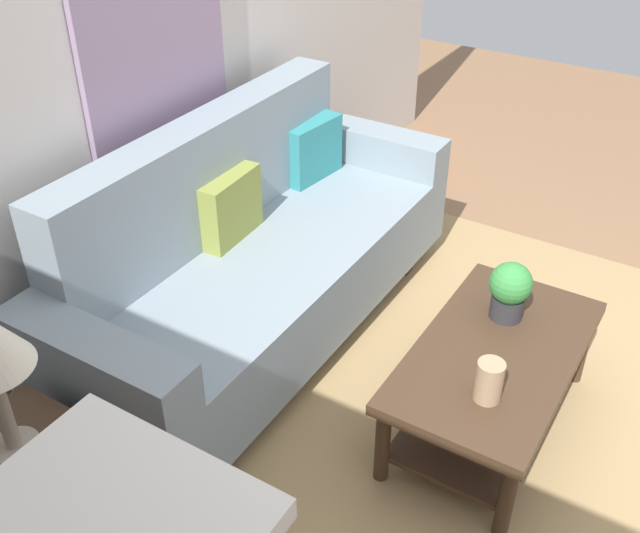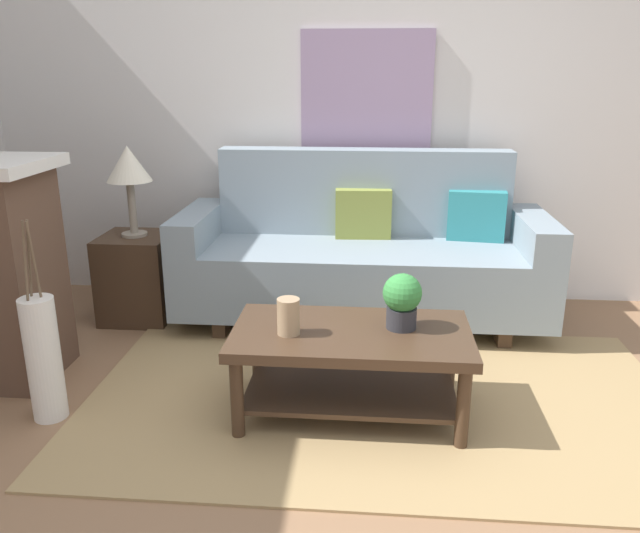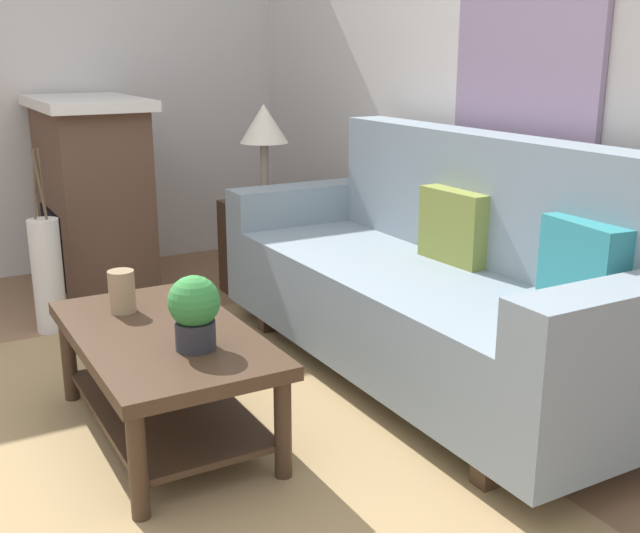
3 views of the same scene
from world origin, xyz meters
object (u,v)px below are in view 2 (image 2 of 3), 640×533
couch (362,256)px  throw_pillow_olive (363,214)px  table_lamp (129,168)px  throw_pillow_teal (476,216)px  framed_painting (366,95)px  floor_vase (44,359)px  side_table (139,277)px  coffee_table (351,353)px  tabletop_vase (288,316)px  potted_plant_tabletop (402,299)px

couch → throw_pillow_olive: bearing=90.0°
table_lamp → couch: bearing=4.3°
throw_pillow_teal → framed_painting: bearing=154.8°
floor_vase → side_table: bearing=90.8°
framed_painting → throw_pillow_olive: bearing=-90.0°
throw_pillow_olive → side_table: 1.52m
throw_pillow_teal → side_table: bearing=-173.9°
coffee_table → framed_painting: 2.01m
throw_pillow_teal → couch: bearing=-170.2°
throw_pillow_olive → coffee_table: 1.39m
floor_vase → coffee_table: bearing=6.1°
tabletop_vase → throw_pillow_teal: bearing=53.8°
side_table → floor_vase: size_ratio=0.94×
couch → framed_painting: (-0.00, 0.47, 0.98)m
throw_pillow_olive → side_table: (-1.45, -0.23, -0.40)m
couch → coffee_table: bearing=-91.0°
couch → potted_plant_tabletop: size_ratio=8.80×
throw_pillow_teal → table_lamp: 2.21m
potted_plant_tabletop → framed_painting: (-0.21, 1.63, 0.84)m
floor_vase → framed_painting: (1.44, 1.83, 1.12)m
table_lamp → potted_plant_tabletop: bearing=-32.5°
table_lamp → throw_pillow_olive: bearing=9.1°
throw_pillow_teal → floor_vase: 2.65m
tabletop_vase → potted_plant_tabletop: 0.53m
framed_painting → tabletop_vase: bearing=-99.9°
tabletop_vase → framed_painting: framed_painting is taller
throw_pillow_olive → framed_painting: bearing=90.0°
tabletop_vase → potted_plant_tabletop: size_ratio=0.64×
tabletop_vase → side_table: (-1.15, 1.17, -0.23)m
throw_pillow_olive → framed_painting: size_ratio=0.41×
potted_plant_tabletop → framed_painting: bearing=97.2°
throw_pillow_teal → framed_painting: framed_painting is taller
potted_plant_tabletop → coffee_table: bearing=-167.9°
couch → table_lamp: bearing=-175.7°
coffee_table → side_table: (-1.43, 1.11, -0.03)m
coffee_table → floor_vase: (-1.41, -0.15, -0.02)m
potted_plant_tabletop → throw_pillow_olive: bearing=99.1°
potted_plant_tabletop → floor_vase: (-1.64, -0.20, -0.27)m
tabletop_vase → potted_plant_tabletop: (0.51, 0.11, 0.06)m
coffee_table → potted_plant_tabletop: bearing=12.1°
floor_vase → couch: bearing=43.6°
throw_pillow_teal → potted_plant_tabletop: throw_pillow_teal is taller
floor_vase → throw_pillow_teal: bearing=34.7°
couch → framed_painting: size_ratio=2.63×
throw_pillow_olive → table_lamp: table_lamp is taller
potted_plant_tabletop → side_table: 1.99m
throw_pillow_teal → tabletop_vase: throw_pillow_teal is taller
throw_pillow_olive → tabletop_vase: bearing=-102.2°
throw_pillow_olive → side_table: bearing=-170.9°
throw_pillow_teal → coffee_table: 1.58m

